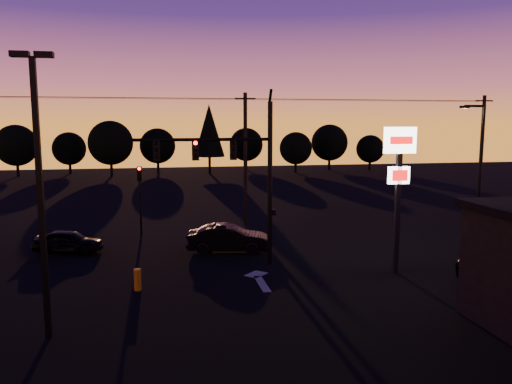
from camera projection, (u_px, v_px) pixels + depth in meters
ground at (255, 292)px, 20.73m from camera, size 120.00×120.00×0.00m
lane_arrow at (259, 279)px, 22.45m from camera, size 1.20×3.10×0.01m
traffic_signal_mast at (238, 166)px, 23.92m from camera, size 6.79×0.52×8.58m
secondary_signal at (140, 191)px, 30.57m from camera, size 0.30×0.31×4.35m
parking_lot_light at (39, 178)px, 15.68m from camera, size 1.25×0.30×9.14m
pylon_sign at (399, 168)px, 22.83m from camera, size 1.50×0.28×6.80m
streetlight at (479, 169)px, 28.09m from camera, size 1.55×0.35×8.00m
utility_pole_1 at (245, 158)px, 34.09m from camera, size 1.40×0.26×9.00m
utility_pole_2 at (481, 155)px, 37.48m from camera, size 1.40×0.26×9.00m
power_wires at (245, 99)px, 33.54m from camera, size 36.00×1.22×0.07m
bollard at (138, 280)px, 20.90m from camera, size 0.31×0.31×0.92m
tree_0 at (16, 145)px, 64.65m from camera, size 5.36×5.36×6.74m
tree_1 at (69, 149)px, 68.78m from camera, size 4.54×4.54×5.71m
tree_2 at (111, 143)px, 64.92m from camera, size 5.77×5.78×7.26m
tree_3 at (158, 146)px, 70.03m from camera, size 4.95×4.95×6.22m
tree_4 at (209, 131)px, 68.13m from camera, size 4.18×4.18×9.50m
tree_5 at (246, 145)px, 74.42m from camera, size 4.95×4.95×6.22m
tree_6 at (296, 148)px, 69.76m from camera, size 4.54×4.54×5.71m
tree_7 at (330, 143)px, 73.72m from camera, size 5.36×5.36×6.74m
tree_8 at (370, 149)px, 74.01m from camera, size 4.12×4.12×5.19m
car_left at (68, 241)px, 26.96m from camera, size 3.90×2.35×1.24m
car_mid at (228, 238)px, 27.19m from camera, size 4.69×2.36×1.48m
suv_parked at (498, 277)px, 20.74m from camera, size 2.92×4.78×1.24m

